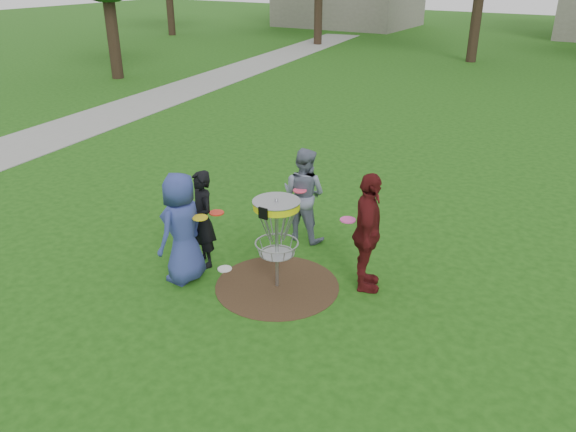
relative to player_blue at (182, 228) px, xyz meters
The scene contains 10 objects.
ground 1.60m from the player_blue, 22.93° to the left, with size 100.00×100.00×0.00m, color #19470F.
dirt_patch 1.60m from the player_blue, 22.93° to the left, with size 1.80×1.80×0.01m, color #47331E.
concrete_path 12.24m from the player_blue, 135.67° to the left, with size 2.20×40.00×0.02m, color #9E9E99.
player_blue is the anchor object (origin of this frame).
player_black 0.51m from the player_blue, 95.51° to the left, with size 0.55×0.36×1.52m, color black.
player_grey 2.23m from the player_blue, 68.99° to the left, with size 0.77×0.60×1.59m, color slate.
player_maroon 2.63m from the player_blue, 26.42° to the left, with size 1.02×0.43×1.74m, color #551315.
disc_on_grass 1.02m from the player_blue, 57.77° to the left, with size 0.22×0.22×0.02m, color white.
disc_golf_basket 1.38m from the player_blue, 22.90° to the left, with size 0.66×0.67×1.38m.
held_discs 1.24m from the player_blue, 44.85° to the left, with size 2.10×1.93×0.15m.
Camera 1 is at (3.80, -5.87, 4.30)m, focal length 35.00 mm.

